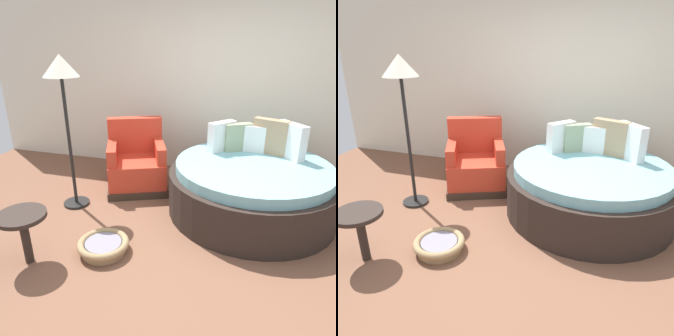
{
  "view_description": "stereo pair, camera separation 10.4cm",
  "coord_description": "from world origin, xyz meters",
  "views": [
    {
      "loc": [
        0.46,
        -2.61,
        1.98
      ],
      "look_at": [
        -0.5,
        0.74,
        0.55
      ],
      "focal_mm": 34.08,
      "sensor_mm": 36.0,
      "label": 1
    },
    {
      "loc": [
        0.56,
        -2.58,
        1.98
      ],
      "look_at": [
        -0.5,
        0.74,
        0.55
      ],
      "focal_mm": 34.08,
      "sensor_mm": 36.0,
      "label": 2
    }
  ],
  "objects": [
    {
      "name": "ground_plane",
      "position": [
        0.0,
        0.0,
        -0.01
      ],
      "size": [
        8.0,
        8.0,
        0.02
      ],
      "primitive_type": "cube",
      "color": "brown"
    },
    {
      "name": "back_wall",
      "position": [
        0.0,
        2.2,
        1.33
      ],
      "size": [
        8.0,
        0.12,
        2.65
      ],
      "primitive_type": "cube",
      "color": "silver",
      "rests_on": "ground_plane"
    },
    {
      "name": "round_daybed",
      "position": [
        0.46,
        0.99,
        0.32
      ],
      "size": [
        1.96,
        1.96,
        1.06
      ],
      "color": "#2D231E",
      "rests_on": "ground_plane"
    },
    {
      "name": "red_armchair",
      "position": [
        -1.11,
        1.26,
        0.33
      ],
      "size": [
        1.05,
        1.05,
        0.94
      ],
      "color": "#38281E",
      "rests_on": "ground_plane"
    },
    {
      "name": "pet_basket",
      "position": [
        -0.88,
        -0.27,
        0.07
      ],
      "size": [
        0.51,
        0.51,
        0.13
      ],
      "color": "#9E7F56",
      "rests_on": "ground_plane"
    },
    {
      "name": "side_table",
      "position": [
        -1.49,
        -0.6,
        0.43
      ],
      "size": [
        0.44,
        0.44,
        0.52
      ],
      "color": "#2D231E",
      "rests_on": "ground_plane"
    },
    {
      "name": "floor_lamp",
      "position": [
        -1.67,
        0.54,
        1.53
      ],
      "size": [
        0.4,
        0.4,
        1.82
      ],
      "color": "black",
      "rests_on": "ground_plane"
    }
  ]
}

